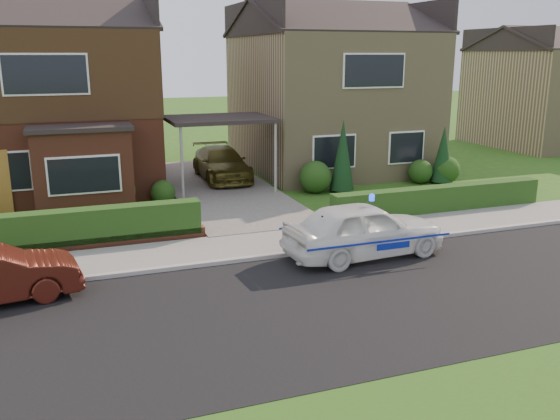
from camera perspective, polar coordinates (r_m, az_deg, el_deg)
name	(u,v)px	position (r m, az deg, el deg)	size (l,w,h in m)	color
ground	(352,300)	(12.72, 6.92, -8.60)	(120.00, 120.00, 0.00)	#245416
road	(352,300)	(12.72, 6.92, -8.60)	(60.00, 6.00, 0.02)	black
kerb	(298,253)	(15.29, 1.78, -4.16)	(60.00, 0.16, 0.12)	#9E9993
sidewalk	(284,242)	(16.22, 0.41, -3.06)	(60.00, 2.00, 0.10)	slate
driveway	(221,189)	(22.59, -5.71, 2.05)	(3.80, 12.00, 0.12)	#666059
house_left	(49,87)	(24.30, -21.31, 10.97)	(7.50, 9.53, 7.25)	brown
house_right	(329,85)	(26.84, 4.76, 11.86)	(7.50, 8.06, 7.25)	tan
carport_link	(219,120)	(22.12, -5.85, 8.59)	(3.80, 3.00, 2.77)	black
dwarf_wall	(59,247)	(16.41, -20.53, -3.35)	(7.70, 0.25, 0.36)	brown
hedge_left	(59,252)	(16.61, -20.48, -3.79)	(7.50, 0.55, 0.90)	#1D3D13
hedge_right	(438,213)	(19.94, 14.93, -0.30)	(7.50, 0.55, 0.80)	#1D3D13
shrub_left_mid	(115,191)	(20.20, -15.58, 1.78)	(1.32, 1.32, 1.32)	#1D3D13
shrub_left_near	(163,192)	(20.71, -11.20, 1.68)	(0.84, 0.84, 0.84)	#1D3D13
shrub_right_near	(315,177)	(22.01, 3.42, 3.19)	(1.20, 1.20, 1.20)	#1D3D13
shrub_right_mid	(420,172)	(24.28, 13.36, 3.63)	(0.96, 0.96, 0.96)	#1D3D13
shrub_right_far	(446,170)	(24.59, 15.70, 3.75)	(1.08, 1.08, 1.08)	#1D3D13
conifer_a	(343,158)	(22.11, 6.04, 5.03)	(0.90, 0.90, 2.60)	black
conifer_b	(443,156)	(24.37, 15.41, 5.02)	(0.90, 0.90, 2.20)	black
neighbour_right	(546,98)	(36.68, 24.23, 9.76)	(6.50, 7.00, 5.20)	tan
police_car	(364,230)	(15.15, 8.07, -1.90)	(3.84, 4.28, 1.59)	white
driveway_car	(222,163)	(24.02, -5.65, 4.49)	(1.76, 4.34, 1.26)	brown
potted_plant_a	(66,228)	(17.36, -19.94, -1.65)	(0.39, 0.27, 0.75)	gray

